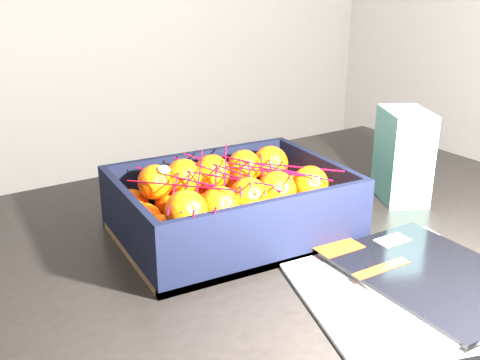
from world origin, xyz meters
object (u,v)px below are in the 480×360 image
table (279,266)px  produce_crate (232,215)px  retail_carton (403,155)px  magazine_stack (416,283)px

table → produce_crate: bearing=-172.0°
produce_crate → retail_carton: bearing=-2.0°
table → produce_crate: size_ratio=3.35×
magazine_stack → produce_crate: produce_crate is taller
magazine_stack → produce_crate: 0.32m
magazine_stack → retail_carton: (0.22, 0.27, 0.08)m
retail_carton → produce_crate: bearing=-159.1°
magazine_stack → produce_crate: size_ratio=0.92×
retail_carton → magazine_stack: bearing=-106.2°
produce_crate → retail_carton: (0.37, -0.01, 0.06)m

